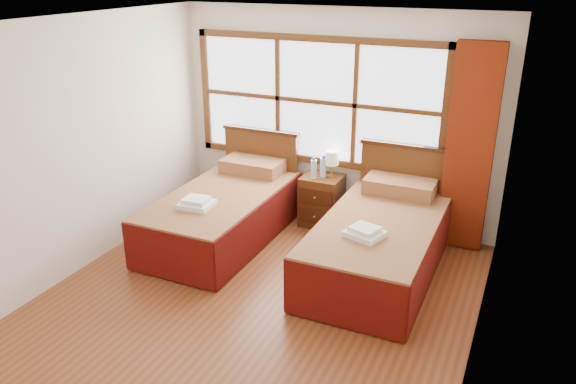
% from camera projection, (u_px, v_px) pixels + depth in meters
% --- Properties ---
extents(floor, '(4.50, 4.50, 0.00)m').
position_uv_depth(floor, '(251.00, 306.00, 5.36)').
color(floor, brown).
rests_on(floor, ground).
extents(ceiling, '(4.50, 4.50, 0.00)m').
position_uv_depth(ceiling, '(243.00, 24.00, 4.39)').
color(ceiling, white).
rests_on(ceiling, wall_back).
extents(wall_back, '(4.00, 0.00, 4.00)m').
position_uv_depth(wall_back, '(336.00, 119.00, 6.77)').
color(wall_back, silver).
rests_on(wall_back, floor).
extents(wall_left, '(0.00, 4.50, 4.50)m').
position_uv_depth(wall_left, '(72.00, 150.00, 5.64)').
color(wall_left, silver).
rests_on(wall_left, floor).
extents(wall_right, '(0.00, 4.50, 4.50)m').
position_uv_depth(wall_right, '(488.00, 219.00, 4.11)').
color(wall_right, silver).
rests_on(wall_right, floor).
extents(window, '(3.16, 0.06, 1.56)m').
position_uv_depth(window, '(316.00, 101.00, 6.76)').
color(window, white).
rests_on(window, wall_back).
extents(curtain, '(0.50, 0.16, 2.30)m').
position_uv_depth(curtain, '(470.00, 149.00, 6.09)').
color(curtain, maroon).
rests_on(curtain, wall_back).
extents(bed_left, '(1.12, 2.17, 1.09)m').
position_uv_depth(bed_left, '(225.00, 211.00, 6.62)').
color(bed_left, '#371A0B').
rests_on(bed_left, floor).
extents(bed_right, '(1.15, 2.24, 1.13)m').
position_uv_depth(bed_right, '(381.00, 240.00, 5.89)').
color(bed_right, '#371A0B').
rests_on(bed_right, floor).
extents(nightstand, '(0.48, 0.47, 0.63)m').
position_uv_depth(nightstand, '(322.00, 201.00, 6.95)').
color(nightstand, '#522C12').
rests_on(nightstand, floor).
extents(towels_left, '(0.37, 0.33, 0.10)m').
position_uv_depth(towels_left, '(196.00, 203.00, 6.09)').
color(towels_left, white).
rests_on(towels_left, bed_left).
extents(towels_right, '(0.41, 0.38, 0.10)m').
position_uv_depth(towels_right, '(365.00, 232.00, 5.38)').
color(towels_right, white).
rests_on(towels_right, bed_right).
extents(lamp, '(0.17, 0.17, 0.33)m').
position_uv_depth(lamp, '(332.00, 159.00, 6.74)').
color(lamp, gold).
rests_on(lamp, nightstand).
extents(bottle_near, '(0.07, 0.07, 0.26)m').
position_uv_depth(bottle_near, '(314.00, 169.00, 6.73)').
color(bottle_near, silver).
rests_on(bottle_near, nightstand).
extents(bottle_far, '(0.07, 0.07, 0.27)m').
position_uv_depth(bottle_far, '(323.00, 167.00, 6.78)').
color(bottle_far, silver).
rests_on(bottle_far, nightstand).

